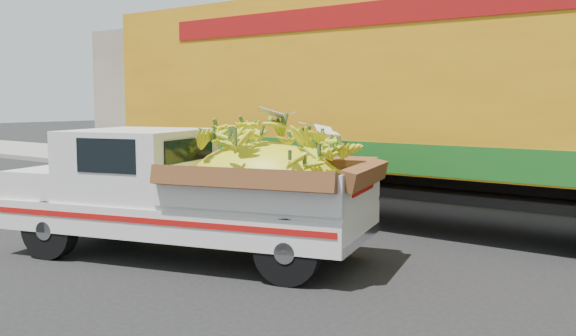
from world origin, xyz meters
The scene contains 6 objects.
ground centered at (0.00, 0.00, 0.00)m, with size 100.00×100.00×0.00m, color black.
curb centered at (0.00, 6.40, 0.07)m, with size 60.00×0.25×0.15m, color gray.
sidewalk centered at (0.00, 8.50, 0.07)m, with size 60.00×4.00×0.14m, color gray.
building_left centered at (-8.00, 14.40, 2.50)m, with size 18.00×6.00×5.00m, color gray.
pickup_truck centered at (0.91, 0.16, 0.90)m, with size 5.06×2.98×1.67m.
semi_trailer centered at (1.87, 3.95, 2.12)m, with size 12.01×2.63×3.80m.
Camera 1 is at (6.66, -5.77, 2.06)m, focal length 40.00 mm.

